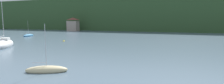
# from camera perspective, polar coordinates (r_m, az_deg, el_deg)

# --- Properties ---
(wooded_hillside) EXTENTS (352.00, 65.41, 45.83)m
(wooded_hillside) POSITION_cam_1_polar(r_m,az_deg,el_deg) (123.65, 22.02, 7.33)
(wooded_hillside) COLOR #2D4C28
(wooded_hillside) RESTS_ON ground_plane
(shore_building_west) EXTENTS (5.73, 3.77, 6.87)m
(shore_building_west) POSITION_cam_1_polar(r_m,az_deg,el_deg) (93.56, -12.44, 5.52)
(shore_building_west) COLOR gray
(shore_building_west) RESTS_ON ground_plane
(sailboat_far_6) EXTENTS (2.07, 5.02, 5.65)m
(sailboat_far_6) POSITION_cam_1_polar(r_m,az_deg,el_deg) (66.35, -25.25, 1.86)
(sailboat_far_6) COLOR teal
(sailboat_far_6) RESTS_ON ground_plane
(sailboat_near_7) EXTENTS (4.47, 2.98, 5.27)m
(sailboat_near_7) POSITION_cam_1_polar(r_m,az_deg,el_deg) (19.93, -20.28, -8.44)
(sailboat_near_7) COLOR #CCBC8E
(sailboat_near_7) RESTS_ON ground_plane
(sailboat_mid_9) EXTENTS (6.54, 7.88, 12.02)m
(sailboat_mid_9) POSITION_cam_1_polar(r_m,az_deg,el_deg) (42.30, -31.26, -0.62)
(sailboat_mid_9) COLOR white
(sailboat_mid_9) RESTS_ON ground_plane
(mooring_buoy_mid) EXTENTS (0.49, 0.49, 0.49)m
(mooring_buoy_mid) POSITION_cam_1_polar(r_m,az_deg,el_deg) (47.68, -15.25, 0.24)
(mooring_buoy_mid) COLOR yellow
(mooring_buoy_mid) RESTS_ON ground_plane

